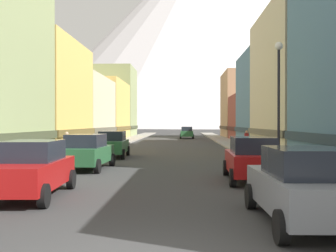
{
  "coord_description": "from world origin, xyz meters",
  "views": [
    {
      "loc": [
        1.01,
        -6.52,
        2.35
      ],
      "look_at": [
        -0.64,
        38.81,
        1.99
      ],
      "focal_mm": 43.65,
      "sensor_mm": 36.0,
      "label": 1
    }
  ],
  "objects": [
    {
      "name": "sidewalk_right",
      "position": [
        6.25,
        35.0,
        0.07
      ],
      "size": [
        2.5,
        100.0,
        0.15
      ],
      "primitive_type": "cube",
      "color": "gray",
      "rests_on": "ground"
    },
    {
      "name": "storefront_left_5",
      "position": [
        -10.76,
        64.24,
        5.8
      ],
      "size": [
        6.82,
        9.64,
        11.98
      ],
      "color": "#8C9966",
      "rests_on": "ground"
    },
    {
      "name": "pedestrian_0",
      "position": [
        6.25,
        27.22,
        0.86
      ],
      "size": [
        0.36,
        0.36,
        1.56
      ],
      "color": "maroon",
      "rests_on": "sidewalk_right"
    },
    {
      "name": "car_left_2",
      "position": [
        -3.8,
        21.08,
        0.9
      ],
      "size": [
        2.19,
        4.46,
        1.78
      ],
      "color": "#265933",
      "rests_on": "ground"
    },
    {
      "name": "storefront_left_3",
      "position": [
        -11.18,
        38.34,
        3.57
      ],
      "size": [
        7.67,
        12.89,
        7.42
      ],
      "color": "beige",
      "rests_on": "ground"
    },
    {
      "name": "car_driving_0",
      "position": [
        1.6,
        54.67,
        0.9
      ],
      "size": [
        2.06,
        4.4,
        1.78
      ],
      "color": "#265933",
      "rests_on": "ground"
    },
    {
      "name": "streetlamp_right",
      "position": [
        5.35,
        12.13,
        3.99
      ],
      "size": [
        0.36,
        0.36,
        5.86
      ],
      "color": "black",
      "rests_on": "sidewalk_right"
    },
    {
      "name": "storefront_right_2",
      "position": [
        12.24,
        26.45,
        5.53
      ],
      "size": [
        9.77,
        13.61,
        11.41
      ],
      "color": "beige",
      "rests_on": "ground"
    },
    {
      "name": "sidewalk_left",
      "position": [
        -6.25,
        35.0,
        0.07
      ],
      "size": [
        2.5,
        100.0,
        0.15
      ],
      "primitive_type": "cube",
      "color": "gray",
      "rests_on": "ground"
    },
    {
      "name": "storefront_right_5",
      "position": [
        11.91,
        58.72,
        5.0
      ],
      "size": [
        9.12,
        11.5,
        10.34
      ],
      "color": "tan",
      "rests_on": "ground"
    },
    {
      "name": "storefront_right_3",
      "position": [
        10.8,
        38.57,
        4.78
      ],
      "size": [
        6.9,
        10.49,
        9.89
      ],
      "color": "slate",
      "rests_on": "ground"
    },
    {
      "name": "car_right_1",
      "position": [
        3.8,
        10.01,
        0.9
      ],
      "size": [
        2.17,
        4.45,
        1.78
      ],
      "color": "#9E1111",
      "rests_on": "ground"
    },
    {
      "name": "trash_bin_right",
      "position": [
        6.35,
        7.91,
        0.64
      ],
      "size": [
        0.59,
        0.59,
        0.98
      ],
      "color": "#4C5156",
      "rests_on": "sidewalk_right"
    },
    {
      "name": "car_right_0",
      "position": [
        3.8,
        2.98,
        0.9
      ],
      "size": [
        2.12,
        4.43,
        1.78
      ],
      "color": "slate",
      "rests_on": "ground"
    },
    {
      "name": "car_left_1",
      "position": [
        -3.8,
        13.79,
        0.9
      ],
      "size": [
        2.19,
        4.46,
        1.78
      ],
      "color": "#265933",
      "rests_on": "ground"
    },
    {
      "name": "storefront_right_4",
      "position": [
        10.76,
        48.17,
        2.89
      ],
      "size": [
        6.82,
        8.62,
        6.01
      ],
      "color": "brown",
      "rests_on": "ground"
    },
    {
      "name": "car_left_0",
      "position": [
        -3.8,
        6.18,
        0.9
      ],
      "size": [
        2.24,
        4.48,
        1.78
      ],
      "color": "#9E1111",
      "rests_on": "ground"
    },
    {
      "name": "pedestrian_1",
      "position": [
        -6.25,
        18.72,
        0.9
      ],
      "size": [
        0.36,
        0.36,
        1.64
      ],
      "color": "#333338",
      "rests_on": "sidewalk_left"
    },
    {
      "name": "storefront_left_4",
      "position": [
        -12.35,
        52.06,
        4.02
      ],
      "size": [
        9.99,
        13.62,
        8.34
      ],
      "color": "#D8B259",
      "rests_on": "ground"
    },
    {
      "name": "mountain_backdrop",
      "position": [
        19.7,
        260.0,
        63.84
      ],
      "size": [
        240.12,
        240.12,
        127.68
      ],
      "primitive_type": "cone",
      "color": "silver",
      "rests_on": "ground"
    },
    {
      "name": "storefront_left_2",
      "position": [
        -11.55,
        26.22,
        4.33
      ],
      "size": [
        8.39,
        11.17,
        8.97
      ],
      "color": "#D8B259",
      "rests_on": "ground"
    }
  ]
}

